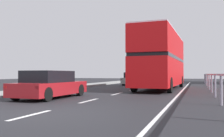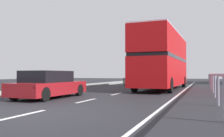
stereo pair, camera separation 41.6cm
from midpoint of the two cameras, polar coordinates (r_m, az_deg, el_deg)
The scene contains 6 objects.
ground_plane at distance 8.36m, azimuth -15.70°, elevation -9.89°, with size 75.98×120.00×0.10m, color #252529.
lane_paint_markings at distance 15.51m, azimuth 10.49°, elevation -5.70°, with size 3.73×46.00×0.01m.
bridge_side_railing at distance 15.70m, azimuth 22.76°, elevation -2.01°, with size 0.10×42.00×1.22m.
double_decker_bus_red at distance 20.26m, azimuth 12.00°, elevation 2.03°, with size 2.89×10.82×4.41m.
hatchback_car_near at distance 13.11m, azimuth -13.22°, elevation -3.63°, with size 1.89×4.60×1.37m.
sedan_car_ahead at distance 27.34m, azimuth 6.16°, elevation -2.40°, with size 2.00×4.15×1.37m.
Camera 2 is at (5.06, -6.62, 1.21)m, focal length 40.30 mm.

